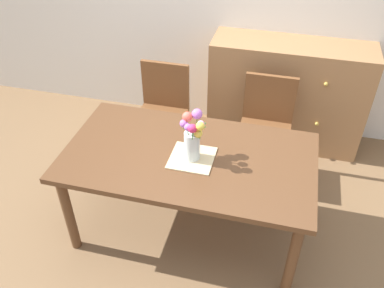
{
  "coord_description": "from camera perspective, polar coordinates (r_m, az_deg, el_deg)",
  "views": [
    {
      "loc": [
        0.54,
        -2.02,
        2.45
      ],
      "look_at": [
        0.03,
        -0.03,
        0.84
      ],
      "focal_mm": 37.92,
      "sensor_mm": 36.0,
      "label": 1
    }
  ],
  "objects": [
    {
      "name": "ground_plane",
      "position": [
        3.22,
        -0.4,
        -11.46
      ],
      "size": [
        12.0,
        12.0,
        0.0
      ],
      "primitive_type": "plane",
      "color": "brown"
    },
    {
      "name": "dining_table",
      "position": [
        2.76,
        -0.45,
        -2.85
      ],
      "size": [
        1.68,
        0.93,
        0.72
      ],
      "color": "brown",
      "rests_on": "ground_plane"
    },
    {
      "name": "chair_left",
      "position": [
        3.56,
        -4.17,
        5.12
      ],
      "size": [
        0.42,
        0.42,
        0.9
      ],
      "rotation": [
        0.0,
        0.0,
        3.14
      ],
      "color": "brown",
      "rests_on": "ground_plane"
    },
    {
      "name": "chair_right",
      "position": [
        3.42,
        10.35,
        3.02
      ],
      "size": [
        0.42,
        0.42,
        0.9
      ],
      "rotation": [
        0.0,
        0.0,
        3.14
      ],
      "color": "brown",
      "rests_on": "ground_plane"
    },
    {
      "name": "dresser",
      "position": [
        3.87,
        13.12,
        6.8
      ],
      "size": [
        1.4,
        0.47,
        1.0
      ],
      "color": "#9E7047",
      "rests_on": "ground_plane"
    },
    {
      "name": "placemat",
      "position": [
        2.68,
        0.0,
        -1.95
      ],
      "size": [
        0.29,
        0.29,
        0.01
      ],
      "primitive_type": "cube",
      "color": "#CCB789",
      "rests_on": "dining_table"
    },
    {
      "name": "flower_vase",
      "position": [
        2.58,
        0.09,
        1.13
      ],
      "size": [
        0.18,
        0.2,
        0.32
      ],
      "color": "silver",
      "rests_on": "placemat"
    }
  ]
}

